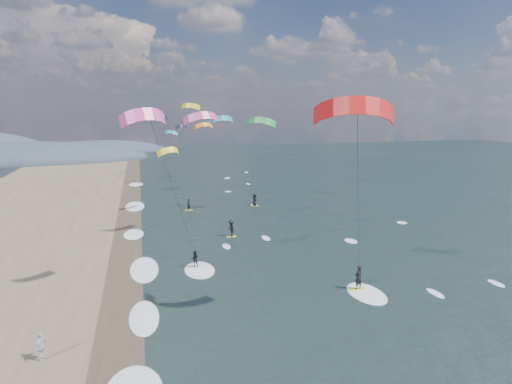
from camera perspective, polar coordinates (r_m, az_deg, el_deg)
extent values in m
plane|color=black|center=(27.78, 8.98, -19.12)|extent=(260.00, 260.00, 0.00)
cube|color=#382D23|center=(34.75, -17.35, -12.99)|extent=(3.00, 240.00, 0.00)
ellipsoid|color=#3D4756|center=(126.12, -28.79, 3.61)|extent=(64.00, 24.00, 10.00)
ellipsoid|color=#3D4756|center=(142.91, -19.91, 5.09)|extent=(40.00, 18.00, 7.00)
cube|color=#DAEF2A|center=(35.06, 13.42, -12.49)|extent=(1.52, 0.46, 0.07)
imported|color=black|center=(34.68, 13.50, -11.02)|extent=(0.79, 0.63, 1.88)
ellipsoid|color=white|center=(34.58, 14.51, -12.95)|extent=(2.60, 4.20, 0.12)
cylinder|color=black|center=(29.24, 13.45, -1.45)|extent=(0.02, 0.02, 14.69)
cube|color=#DAEF2A|center=(38.91, -8.14, -9.84)|extent=(1.14, 0.35, 0.05)
imported|color=black|center=(38.65, -8.18, -8.81)|extent=(0.73, 0.58, 1.44)
ellipsoid|color=white|center=(38.21, -7.54, -10.27)|extent=(2.60, 4.20, 0.12)
cylinder|color=black|center=(33.80, -10.80, -0.12)|extent=(0.02, 0.02, 14.06)
cube|color=#DAEF2A|center=(47.10, -3.31, -5.93)|extent=(1.10, 0.35, 0.05)
imported|color=black|center=(46.84, -3.32, -4.85)|extent=(0.98, 1.30, 1.80)
cube|color=#DAEF2A|center=(61.25, -0.19, -1.83)|extent=(1.10, 0.35, 0.05)
imported|color=black|center=(61.05, -0.19, -1.00)|extent=(0.77, 0.98, 1.76)
cube|color=#DAEF2A|center=(59.32, -8.96, -2.41)|extent=(1.10, 0.35, 0.05)
imported|color=black|center=(59.13, -8.99, -1.64)|extent=(0.65, 0.69, 1.59)
ellipsoid|color=white|center=(31.09, -15.30, -15.89)|extent=(2.40, 5.40, 0.11)
ellipsoid|color=white|center=(39.33, -15.33, -9.95)|extent=(2.40, 5.40, 0.11)
ellipsoid|color=white|center=(49.76, -15.35, -5.41)|extent=(2.40, 5.40, 0.11)
ellipsoid|color=white|center=(63.31, -15.37, -1.83)|extent=(2.40, 5.40, 0.11)
ellipsoid|color=white|center=(80.96, -15.38, 1.01)|extent=(2.40, 5.40, 0.11)
imported|color=silver|center=(28.10, -26.74, -17.93)|extent=(0.69, 1.07, 1.70)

